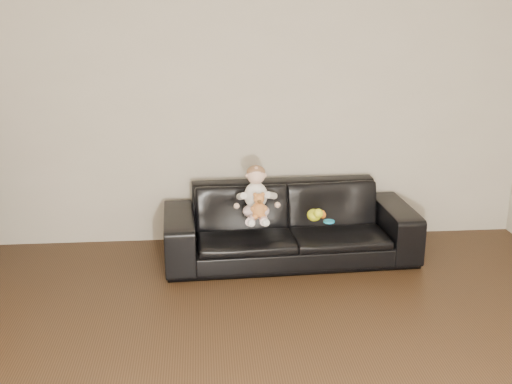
{
  "coord_description": "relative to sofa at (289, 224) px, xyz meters",
  "views": [
    {
      "loc": [
        -0.37,
        -2.75,
        2.15
      ],
      "look_at": [
        0.06,
        2.15,
        0.62
      ],
      "focal_mm": 45.0,
      "sensor_mm": 36.0,
      "label": 1
    }
  ],
  "objects": [
    {
      "name": "toy_green",
      "position": [
        0.17,
        -0.21,
        0.14
      ],
      "size": [
        0.12,
        0.14,
        0.1
      ],
      "primitive_type": "ellipsoid",
      "rotation": [
        0.0,
        0.0,
        0.01
      ],
      "color": "yellow",
      "rests_on": "sofa"
    },
    {
      "name": "baby",
      "position": [
        -0.29,
        -0.11,
        0.29
      ],
      "size": [
        0.31,
        0.38,
        0.44
      ],
      "rotation": [
        0.0,
        0.0,
        -0.16
      ],
      "color": "#FBD4D7",
      "rests_on": "sofa"
    },
    {
      "name": "toy_rattle",
      "position": [
        0.25,
        -0.16,
        0.13
      ],
      "size": [
        0.07,
        0.07,
        0.06
      ],
      "primitive_type": "sphere",
      "rotation": [
        0.0,
        0.0,
        -0.13
      ],
      "color": "orange",
      "rests_on": "sofa"
    },
    {
      "name": "toy_blue_disc",
      "position": [
        0.28,
        -0.26,
        0.1
      ],
      "size": [
        0.1,
        0.1,
        0.01
      ],
      "primitive_type": "cylinder",
      "rotation": [
        0.0,
        0.0,
        0.1
      ],
      "color": "#1A9ED5",
      "rests_on": "sofa"
    },
    {
      "name": "teddy_bear",
      "position": [
        -0.28,
        -0.25,
        0.25
      ],
      "size": [
        0.12,
        0.12,
        0.21
      ],
      "rotation": [
        0.0,
        0.0,
        -0.06
      ],
      "color": "#C67738",
      "rests_on": "sofa"
    },
    {
      "name": "wall_back",
      "position": [
        -0.34,
        0.5,
        1.0
      ],
      "size": [
        5.0,
        0.0,
        5.0
      ],
      "primitive_type": "plane",
      "rotation": [
        1.57,
        0.0,
        0.0
      ],
      "color": "#B7AD99",
      "rests_on": "ground"
    },
    {
      "name": "sofa",
      "position": [
        0.0,
        0.0,
        0.0
      ],
      "size": [
        2.11,
        0.9,
        0.61
      ],
      "primitive_type": "imported",
      "rotation": [
        0.0,
        0.0,
        0.04
      ],
      "color": "black",
      "rests_on": "floor"
    }
  ]
}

